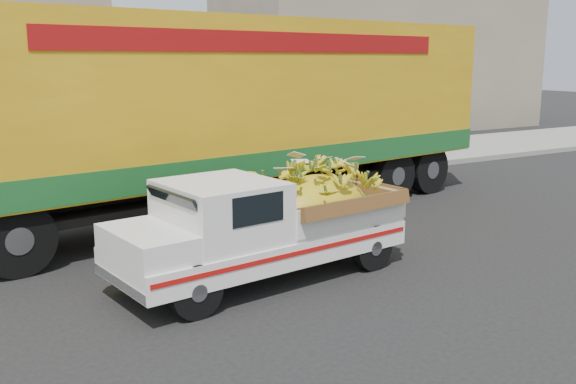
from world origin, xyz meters
TOP-DOWN VIEW (x-y plane):
  - ground at (0.00, 0.00)m, footprint 100.00×100.00m
  - curb at (0.00, 5.50)m, footprint 60.00×0.25m
  - sidewalk at (0.00, 7.60)m, footprint 60.00×4.00m
  - building_right at (14.00, 14.50)m, footprint 14.00×6.00m
  - pickup_truck at (0.12, -0.47)m, footprint 4.40×2.06m
  - semi_trailer at (1.17, 3.05)m, footprint 12.06×4.26m

SIDE VIEW (x-z plane):
  - ground at x=0.00m, z-range 0.00..0.00m
  - sidewalk at x=0.00m, z-range 0.00..0.14m
  - curb at x=0.00m, z-range 0.00..0.15m
  - pickup_truck at x=0.12m, z-range 0.06..1.54m
  - semi_trailer at x=1.17m, z-range 0.22..4.02m
  - building_right at x=14.00m, z-range 0.00..6.00m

